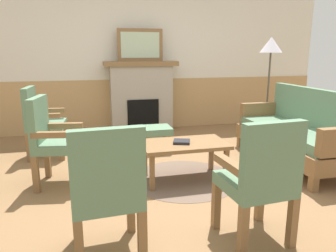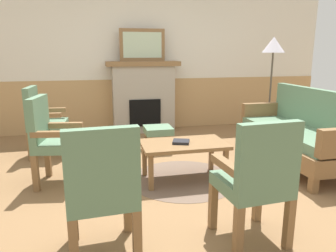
{
  "view_description": "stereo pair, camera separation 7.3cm",
  "coord_description": "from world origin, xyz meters",
  "px_view_note": "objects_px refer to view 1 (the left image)",
  "views": [
    {
      "loc": [
        -0.93,
        -3.35,
        1.44
      ],
      "look_at": [
        0.0,
        0.35,
        0.55
      ],
      "focal_mm": 34.0,
      "sensor_mm": 36.0,
      "label": 1
    },
    {
      "loc": [
        -0.86,
        -3.37,
        1.44
      ],
      "look_at": [
        0.0,
        0.35,
        0.55
      ],
      "focal_mm": 34.0,
      "sensor_mm": 36.0,
      "label": 2
    }
  ],
  "objects_px": {
    "fireplace": "(141,96)",
    "armchair_front_left": "(107,187)",
    "floor_lamp_by_couch": "(271,51)",
    "armchair_front_center": "(260,176)",
    "framed_picture": "(140,45)",
    "armchair_by_window_left": "(52,137)",
    "book_on_table": "(182,142)",
    "coffee_table": "(184,147)",
    "footstool": "(157,132)",
    "armchair_near_fireplace": "(41,119)",
    "couch": "(295,134)"
  },
  "relations": [
    {
      "from": "footstool",
      "to": "floor_lamp_by_couch",
      "type": "xyz_separation_m",
      "value": [
        1.96,
        0.27,
        1.17
      ]
    },
    {
      "from": "framed_picture",
      "to": "couch",
      "type": "xyz_separation_m",
      "value": [
        1.67,
        -2.2,
        -1.16
      ]
    },
    {
      "from": "fireplace",
      "to": "armchair_near_fireplace",
      "type": "relative_size",
      "value": 1.33
    },
    {
      "from": "fireplace",
      "to": "armchair_front_left",
      "type": "distance_m",
      "value": 3.73
    },
    {
      "from": "armchair_front_center",
      "to": "floor_lamp_by_couch",
      "type": "xyz_separation_m",
      "value": [
        1.72,
        2.77,
        0.91
      ]
    },
    {
      "from": "framed_picture",
      "to": "armchair_by_window_left",
      "type": "relative_size",
      "value": 0.82
    },
    {
      "from": "framed_picture",
      "to": "armchair_front_left",
      "type": "bearing_deg",
      "value": -103.07
    },
    {
      "from": "framed_picture",
      "to": "armchair_near_fireplace",
      "type": "relative_size",
      "value": 0.82
    },
    {
      "from": "armchair_near_fireplace",
      "to": "armchair_by_window_left",
      "type": "bearing_deg",
      "value": -76.69
    },
    {
      "from": "armchair_by_window_left",
      "to": "floor_lamp_by_couch",
      "type": "distance_m",
      "value": 3.66
    },
    {
      "from": "book_on_table",
      "to": "coffee_table",
      "type": "bearing_deg",
      "value": 11.66
    },
    {
      "from": "fireplace",
      "to": "armchair_by_window_left",
      "type": "xyz_separation_m",
      "value": [
        -1.34,
        -2.17,
        -0.11
      ]
    },
    {
      "from": "framed_picture",
      "to": "book_on_table",
      "type": "bearing_deg",
      "value": -88.57
    },
    {
      "from": "footstool",
      "to": "armchair_by_window_left",
      "type": "bearing_deg",
      "value": -145.31
    },
    {
      "from": "book_on_table",
      "to": "armchair_by_window_left",
      "type": "xyz_separation_m",
      "value": [
        -1.4,
        0.22,
        0.08
      ]
    },
    {
      "from": "armchair_front_center",
      "to": "armchair_by_window_left",
      "type": "bearing_deg",
      "value": 136.1
    },
    {
      "from": "fireplace",
      "to": "couch",
      "type": "bearing_deg",
      "value": -52.84
    },
    {
      "from": "couch",
      "to": "coffee_table",
      "type": "distance_m",
      "value": 1.59
    },
    {
      "from": "framed_picture",
      "to": "couch",
      "type": "distance_m",
      "value": 3.0
    },
    {
      "from": "coffee_table",
      "to": "armchair_front_center",
      "type": "height_order",
      "value": "armchair_front_center"
    },
    {
      "from": "footstool",
      "to": "armchair_front_center",
      "type": "relative_size",
      "value": 0.41
    },
    {
      "from": "book_on_table",
      "to": "armchair_front_left",
      "type": "xyz_separation_m",
      "value": [
        -0.9,
        -1.24,
        0.08
      ]
    },
    {
      "from": "armchair_by_window_left",
      "to": "armchair_front_center",
      "type": "bearing_deg",
      "value": -43.9
    },
    {
      "from": "armchair_near_fireplace",
      "to": "armchair_front_center",
      "type": "distance_m",
      "value": 3.2
    },
    {
      "from": "couch",
      "to": "armchair_by_window_left",
      "type": "height_order",
      "value": "same"
    },
    {
      "from": "armchair_near_fireplace",
      "to": "armchair_by_window_left",
      "type": "relative_size",
      "value": 1.0
    },
    {
      "from": "framed_picture",
      "to": "armchair_near_fireplace",
      "type": "distance_m",
      "value": 2.19
    },
    {
      "from": "armchair_front_left",
      "to": "armchair_front_center",
      "type": "height_order",
      "value": "same"
    },
    {
      "from": "armchair_front_left",
      "to": "armchair_by_window_left",
      "type": "bearing_deg",
      "value": 108.7
    },
    {
      "from": "armchair_by_window_left",
      "to": "floor_lamp_by_couch",
      "type": "bearing_deg",
      "value": 20.1
    },
    {
      "from": "framed_picture",
      "to": "armchair_near_fireplace",
      "type": "bearing_deg",
      "value": -145.0
    },
    {
      "from": "armchair_front_left",
      "to": "armchair_front_center",
      "type": "bearing_deg",
      "value": -4.56
    },
    {
      "from": "armchair_front_left",
      "to": "floor_lamp_by_couch",
      "type": "height_order",
      "value": "floor_lamp_by_couch"
    },
    {
      "from": "couch",
      "to": "armchair_front_center",
      "type": "height_order",
      "value": "same"
    },
    {
      "from": "armchair_near_fireplace",
      "to": "floor_lamp_by_couch",
      "type": "xyz_separation_m",
      "value": [
        3.58,
        0.16,
        0.91
      ]
    },
    {
      "from": "book_on_table",
      "to": "couch",
      "type": "bearing_deg",
      "value": 6.75
    },
    {
      "from": "book_on_table",
      "to": "footstool",
      "type": "bearing_deg",
      "value": 91.47
    },
    {
      "from": "couch",
      "to": "armchair_by_window_left",
      "type": "bearing_deg",
      "value": 179.36
    },
    {
      "from": "armchair_by_window_left",
      "to": "armchair_front_left",
      "type": "distance_m",
      "value": 1.54
    },
    {
      "from": "coffee_table",
      "to": "armchair_near_fireplace",
      "type": "relative_size",
      "value": 0.98
    },
    {
      "from": "book_on_table",
      "to": "armchair_front_left",
      "type": "distance_m",
      "value": 1.53
    },
    {
      "from": "armchair_front_left",
      "to": "floor_lamp_by_couch",
      "type": "relative_size",
      "value": 0.58
    },
    {
      "from": "coffee_table",
      "to": "footstool",
      "type": "xyz_separation_m",
      "value": [
        -0.06,
        1.16,
        -0.1
      ]
    },
    {
      "from": "fireplace",
      "to": "book_on_table",
      "type": "relative_size",
      "value": 7.13
    },
    {
      "from": "fireplace",
      "to": "armchair_by_window_left",
      "type": "bearing_deg",
      "value": -121.66
    },
    {
      "from": "coffee_table",
      "to": "armchair_front_left",
      "type": "xyz_separation_m",
      "value": [
        -0.94,
        -1.24,
        0.15
      ]
    },
    {
      "from": "coffee_table",
      "to": "floor_lamp_by_couch",
      "type": "height_order",
      "value": "floor_lamp_by_couch"
    },
    {
      "from": "armchair_near_fireplace",
      "to": "armchair_front_left",
      "type": "bearing_deg",
      "value": -73.53
    },
    {
      "from": "footstool",
      "to": "armchair_front_center",
      "type": "bearing_deg",
      "value": -84.4
    },
    {
      "from": "floor_lamp_by_couch",
      "to": "armchair_front_center",
      "type": "bearing_deg",
      "value": -121.82
    }
  ]
}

